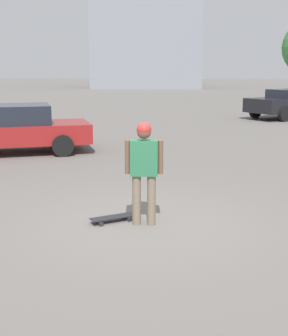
% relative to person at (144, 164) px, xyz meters
% --- Properties ---
extents(ground_plane, '(220.00, 220.00, 0.00)m').
position_rel_person_xyz_m(ground_plane, '(0.00, 0.00, -0.99)').
color(ground_plane, slate).
extents(person, '(0.23, 0.60, 1.66)m').
position_rel_person_xyz_m(person, '(0.00, 0.00, 0.00)').
color(person, '#7A6B56').
rests_on(person, ground_plane).
extents(skateboard, '(0.59, 0.75, 0.09)m').
position_rel_person_xyz_m(skateboard, '(0.08, 0.52, -0.92)').
color(skateboard, '#232328').
rests_on(skateboard, ground_plane).
extents(car_parked_near, '(3.42, 4.97, 1.43)m').
position_rel_person_xyz_m(car_parked_near, '(6.10, 4.53, -0.26)').
color(car_parked_near, maroon).
rests_on(car_parked_near, ground_plane).
extents(building_block_distant, '(13.04, 13.61, 21.58)m').
position_rel_person_xyz_m(building_block_distant, '(56.31, 4.73, 9.80)').
color(building_block_distant, gray).
rests_on(building_block_distant, ground_plane).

